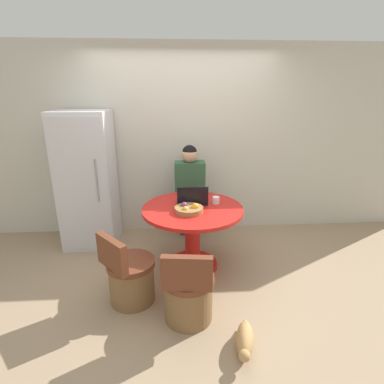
{
  "coord_description": "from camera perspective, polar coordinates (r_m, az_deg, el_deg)",
  "views": [
    {
      "loc": [
        -0.15,
        -2.82,
        2.0
      ],
      "look_at": [
        0.07,
        0.38,
        0.9
      ],
      "focal_mm": 28.0,
      "sensor_mm": 36.0,
      "label": 1
    }
  ],
  "objects": [
    {
      "name": "dining_table",
      "position": [
        3.44,
        0.11,
        -6.62
      ],
      "size": [
        1.13,
        1.13,
        0.75
      ],
      "color": "red",
      "rests_on": "ground_plane"
    },
    {
      "name": "ground_plane",
      "position": [
        3.46,
        -0.71,
        -16.39
      ],
      "size": [
        12.0,
        12.0,
        0.0
      ],
      "primitive_type": "plane",
      "color": "#9E8466"
    },
    {
      "name": "cat",
      "position": [
        2.71,
        10.02,
        -25.97
      ],
      "size": [
        0.22,
        0.46,
        0.19
      ],
      "rotation": [
        0.0,
        0.0,
        4.46
      ],
      "color": "tan",
      "rests_on": "ground_plane"
    },
    {
      "name": "person_seated",
      "position": [
        4.09,
        -0.47,
        0.8
      ],
      "size": [
        0.4,
        0.37,
        1.32
      ],
      "rotation": [
        0.0,
        0.0,
        3.14
      ],
      "color": "#2D2D38",
      "rests_on": "ground_plane"
    },
    {
      "name": "laptop",
      "position": [
        3.45,
        0.04,
        -1.51
      ],
      "size": [
        0.35,
        0.26,
        0.23
      ],
      "rotation": [
        0.0,
        0.0,
        3.14
      ],
      "color": "#232328",
      "rests_on": "dining_table"
    },
    {
      "name": "refrigerator",
      "position": [
        4.13,
        -19.24,
        2.12
      ],
      "size": [
        0.67,
        0.66,
        1.76
      ],
      "color": "silver",
      "rests_on": "ground_plane"
    },
    {
      "name": "wall_back",
      "position": [
        4.25,
        -1.83,
        9.42
      ],
      "size": [
        7.0,
        0.06,
        2.6
      ],
      "color": "beige",
      "rests_on": "ground_plane"
    },
    {
      "name": "chair_near_left_corner",
      "position": [
        3.1,
        -11.7,
        -15.69
      ],
      "size": [
        0.54,
        0.54,
        0.75
      ],
      "rotation": [
        0.0,
        0.0,
        2.29
      ],
      "color": "brown",
      "rests_on": "ground_plane"
    },
    {
      "name": "coffee_cup",
      "position": [
        3.47,
        4.6,
        -1.54
      ],
      "size": [
        0.08,
        0.08,
        0.08
      ],
      "color": "white",
      "rests_on": "dining_table"
    },
    {
      "name": "chair_near_camera",
      "position": [
        2.84,
        -0.72,
        -18.93
      ],
      "size": [
        0.47,
        0.48,
        0.75
      ],
      "rotation": [
        0.0,
        0.0,
        3.03
      ],
      "color": "brown",
      "rests_on": "ground_plane"
    },
    {
      "name": "fruit_bowl",
      "position": [
        3.21,
        -0.56,
        -3.27
      ],
      "size": [
        0.31,
        0.31,
        0.1
      ],
      "color": "olive",
      "rests_on": "dining_table"
    }
  ]
}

